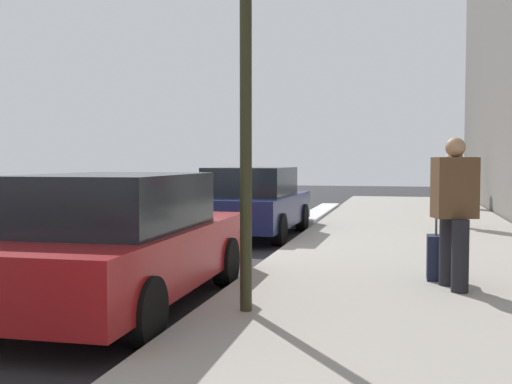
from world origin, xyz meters
The scene contains 12 objects.
ground_plane centered at (0.00, 0.00, 0.00)m, with size 56.00×56.00×0.00m, color #28282B.
sidewalk centered at (0.00, -3.30, 0.07)m, with size 28.00×4.60×0.15m, color #A39E93.
lane_stripe_centre centered at (0.00, 3.20, 0.00)m, with size 28.00×0.14×0.01m, color gold.
snow_bank_curb centered at (5.28, -0.70, 0.11)m, with size 6.07×0.56×0.22m, color white.
parked_car_red centered at (-5.92, 0.04, 0.76)m, with size 4.45×1.96×1.51m.
parked_car_navy centered at (0.63, 0.11, 0.76)m, with size 4.17×1.94×1.51m.
pedestrian_burgundy_coat centered at (2.38, -4.25, 1.08)m, with size 0.55×0.53×1.74m.
pedestrian_brown_coat centered at (-4.70, -3.63, 1.10)m, with size 0.57×0.55×1.78m.
pedestrian_olive_coat centered at (12.38, -4.78, 1.08)m, with size 0.55×0.55×1.75m.
pedestrian_black_coat centered at (8.53, -4.69, 1.11)m, with size 0.55×0.58×1.79m.
traffic_light_pole centered at (-6.28, -1.52, 2.94)m, with size 0.35×0.26×4.10m.
rolling_suitcase centered at (-4.18, -3.46, 0.44)m, with size 0.34×0.22×0.92m.
Camera 1 is at (-12.18, -3.04, 1.66)m, focal length 42.84 mm.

